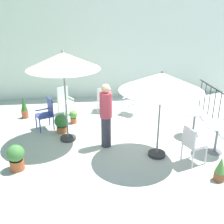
# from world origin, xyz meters

# --- Properties ---
(ground_plane) EXTENTS (60.00, 60.00, 0.00)m
(ground_plane) POSITION_xyz_m (0.00, 0.00, 0.00)
(ground_plane) COLOR #AEB4A7
(villa_facade) EXTENTS (10.87, 0.30, 4.71)m
(villa_facade) POSITION_xyz_m (0.00, 4.02, 2.35)
(villa_facade) COLOR silver
(villa_facade) RESTS_ON ground
(patio_umbrella_0) EXTENTS (1.91, 1.91, 2.51)m
(patio_umbrella_0) POSITION_xyz_m (-1.25, 0.06, 2.22)
(patio_umbrella_0) COLOR #2D2D2D
(patio_umbrella_0) RESTS_ON ground
(patio_umbrella_1) EXTENTS (1.97, 1.97, 2.20)m
(patio_umbrella_1) POSITION_xyz_m (1.00, -1.09, 1.91)
(patio_umbrella_1) COLOR #2D2D2D
(patio_umbrella_1) RESTS_ON ground
(cafe_table_0) EXTENTS (0.70, 0.70, 0.78)m
(cafe_table_0) POSITION_xyz_m (2.53, -1.11, 0.54)
(cafe_table_0) COLOR white
(cafe_table_0) RESTS_ON ground
(cafe_table_1) EXTENTS (0.60, 0.60, 0.73)m
(cafe_table_1) POSITION_xyz_m (2.36, -0.10, 0.50)
(cafe_table_1) COLOR silver
(cafe_table_1) RESTS_ON ground
(patio_chair_0) EXTENTS (0.57, 0.55, 0.94)m
(patio_chair_0) POSITION_xyz_m (1.71, -1.54, 0.55)
(patio_chair_0) COLOR silver
(patio_chair_0) RESTS_ON ground
(patio_chair_1) EXTENTS (0.66, 0.66, 0.88)m
(patio_chair_1) POSITION_xyz_m (0.92, 1.83, 0.52)
(patio_chair_1) COLOR white
(patio_chair_1) RESTS_ON ground
(patio_chair_2) EXTENTS (0.58, 0.56, 0.89)m
(patio_chair_2) POSITION_xyz_m (-0.02, 2.14, 0.51)
(patio_chair_2) COLOR silver
(patio_chair_2) RESTS_ON ground
(patio_chair_3) EXTENTS (0.60, 0.60, 0.94)m
(patio_chair_3) POSITION_xyz_m (-1.41, 2.09, 0.53)
(patio_chair_3) COLOR white
(patio_chair_3) RESTS_ON ground
(patio_chair_4) EXTENTS (0.60, 0.60, 0.95)m
(patio_chair_4) POSITION_xyz_m (-1.89, 0.89, 0.54)
(patio_chair_4) COLOR #323F93
(patio_chair_4) RESTS_ON ground
(potted_plant_0) EXTENTS (0.27, 0.27, 0.43)m
(potted_plant_0) POSITION_xyz_m (-1.11, 1.22, 0.24)
(potted_plant_0) COLOR #B66135
(potted_plant_0) RESTS_ON ground
(potted_plant_1) EXTENTS (0.41, 0.41, 0.57)m
(potted_plant_1) POSITION_xyz_m (-1.45, 0.57, 0.30)
(potted_plant_1) COLOR #B26337
(potted_plant_1) RESTS_ON ground
(potted_plant_2) EXTENTS (0.40, 0.40, 0.62)m
(potted_plant_2) POSITION_xyz_m (-2.37, -1.33, 0.33)
(potted_plant_2) COLOR #AC532D
(potted_plant_2) RESTS_ON ground
(potted_plant_3) EXTENTS (0.24, 0.24, 0.56)m
(potted_plant_3) POSITION_xyz_m (2.06, -2.28, 0.28)
(potted_plant_3) COLOR brown
(potted_plant_3) RESTS_ON ground
(potted_plant_4) EXTENTS (0.23, 0.23, 0.73)m
(potted_plant_4) POSITION_xyz_m (-2.74, 1.86, 0.35)
(potted_plant_4) COLOR #B95B3A
(potted_plant_4) RESTS_ON ground
(standing_person) EXTENTS (0.41, 0.41, 1.73)m
(standing_person) POSITION_xyz_m (-0.22, -0.44, 0.90)
(standing_person) COLOR #33333D
(standing_person) RESTS_ON ground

